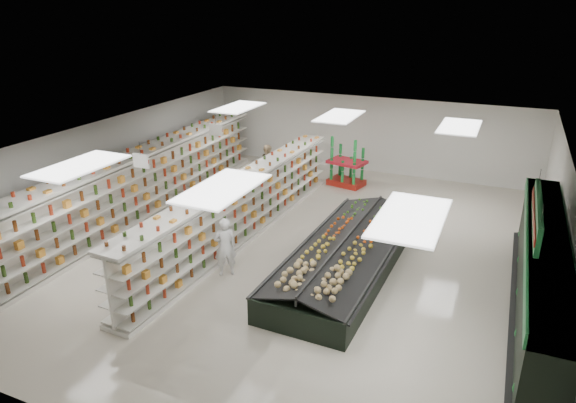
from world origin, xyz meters
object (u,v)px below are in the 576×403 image
at_px(shopper_main, 225,247).
at_px(soda_endcap, 347,164).
at_px(gondola_left, 149,183).
at_px(produce_island, 346,254).
at_px(gondola_center, 242,210).
at_px(shopper_background, 269,165).

bearing_deg(shopper_main, soda_endcap, -135.16).
height_order(gondola_left, produce_island, gondola_left).
bearing_deg(gondola_center, gondola_left, 174.58).
bearing_deg(gondola_center, shopper_main, -70.59).
height_order(gondola_center, shopper_background, gondola_center).
bearing_deg(produce_island, gondola_center, 167.92).
height_order(gondola_center, produce_island, gondola_center).
xyz_separation_m(gondola_left, gondola_center, (3.91, -0.52, -0.14)).
bearing_deg(produce_island, gondola_left, 170.25).
bearing_deg(gondola_left, soda_endcap, 43.78).
height_order(gondola_center, shopper_main, gondola_center).
distance_m(gondola_left, shopper_background, 4.93).
xyz_separation_m(gondola_left, produce_island, (7.50, -1.29, -0.58)).
relative_size(gondola_left, gondola_center, 1.16).
xyz_separation_m(produce_island, shopper_background, (-4.97, 5.52, 0.35)).
bearing_deg(shopper_main, produce_island, 168.38).
relative_size(soda_endcap, shopper_main, 1.10).
distance_m(gondola_left, shopper_main, 5.42).
distance_m(shopper_main, shopper_background, 7.35).
relative_size(gondola_left, shopper_main, 7.97).
bearing_deg(gondola_left, produce_island, -10.85).
distance_m(soda_endcap, shopper_background, 3.11).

